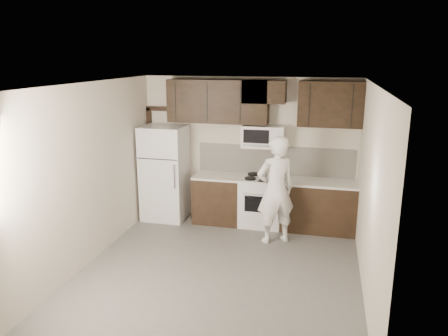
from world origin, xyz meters
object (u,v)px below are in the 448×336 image
(microwave, at_px, (263,137))
(person, at_px, (276,190))
(stove, at_px, (261,201))
(refrigerator, at_px, (165,173))

(microwave, distance_m, person, 1.16)
(stove, relative_size, refrigerator, 0.52)
(stove, distance_m, microwave, 1.20)
(microwave, bearing_deg, refrigerator, -174.85)
(microwave, bearing_deg, stove, -89.90)
(stove, bearing_deg, refrigerator, -178.49)
(microwave, bearing_deg, person, -67.10)
(person, bearing_deg, refrigerator, -47.80)
(stove, xyz_separation_m, person, (0.35, -0.70, 0.45))
(stove, height_order, refrigerator, refrigerator)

